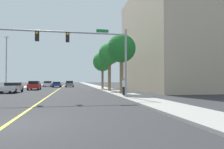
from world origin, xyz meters
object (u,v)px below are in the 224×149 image
at_px(car_white, 48,84).
at_px(pedestrian, 124,86).
at_px(palm_near, 121,49).
at_px(street_lamp, 6,60).
at_px(car_red, 34,85).
at_px(car_gray, 70,84).
at_px(car_silver, 13,87).
at_px(car_blue, 57,84).
at_px(palm_far, 103,62).
at_px(palm_mid, 109,54).
at_px(traffic_signal_mast, 88,46).

distance_m(car_white, pedestrian, 34.73).
bearing_deg(palm_near, street_lamp, 146.15).
relative_size(car_white, car_red, 0.87).
relative_size(car_gray, car_silver, 0.96).
xyz_separation_m(car_gray, car_blue, (-2.89, -1.75, -0.07)).
distance_m(street_lamp, pedestrian, 19.96).
relative_size(palm_near, car_silver, 1.52).
bearing_deg(palm_far, pedestrian, -90.14).
relative_size(car_red, pedestrian, 2.65).
bearing_deg(palm_mid, traffic_signal_mast, -109.19).
bearing_deg(palm_near, car_red, 129.83).
height_order(car_red, car_silver, car_red).
relative_size(street_lamp, car_white, 2.03).
relative_size(palm_far, car_white, 1.64).
height_order(street_lamp, pedestrian, street_lamp).
bearing_deg(car_white, car_silver, -92.48).
height_order(palm_far, car_blue, palm_far).
distance_m(palm_far, car_gray, 16.34).
height_order(palm_far, pedestrian, palm_far).
height_order(palm_mid, palm_far, palm_mid).
height_order(palm_near, car_gray, palm_near).
distance_m(palm_mid, car_silver, 13.98).
bearing_deg(palm_near, car_blue, 109.18).
bearing_deg(car_blue, traffic_signal_mast, -80.32).
bearing_deg(palm_near, palm_far, 91.14).
height_order(palm_near, car_white, palm_near).
relative_size(traffic_signal_mast, palm_near, 1.59).
bearing_deg(car_gray, pedestrian, -77.99).
height_order(traffic_signal_mast, car_blue, traffic_signal_mast).
relative_size(traffic_signal_mast, pedestrian, 6.27).
height_order(traffic_signal_mast, palm_near, palm_near).
xyz_separation_m(palm_near, car_white, (-11.55, 30.52, -4.57)).
bearing_deg(palm_near, car_white, 110.73).
bearing_deg(car_white, palm_far, -55.13).
bearing_deg(street_lamp, traffic_signal_mast, -53.51).
height_order(palm_mid, car_white, palm_mid).
xyz_separation_m(traffic_signal_mast, car_gray, (-2.01, 32.63, -3.96)).
bearing_deg(pedestrian, palm_far, 32.86).
bearing_deg(palm_mid, car_white, 115.36).
bearing_deg(car_gray, car_silver, -107.53).
bearing_deg(street_lamp, car_white, 79.40).
relative_size(car_red, car_gray, 1.07).
relative_size(palm_near, car_white, 1.71).
bearing_deg(pedestrian, palm_near, 25.67).
height_order(palm_far, car_silver, palm_far).
distance_m(palm_far, car_red, 12.48).
bearing_deg(palm_mid, car_blue, 114.45).
xyz_separation_m(car_red, car_silver, (-1.38, -7.96, -0.07)).
relative_size(palm_near, palm_far, 1.05).
xyz_separation_m(palm_mid, car_white, (-11.34, 23.92, -4.75)).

